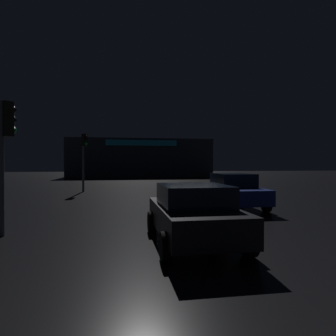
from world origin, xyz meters
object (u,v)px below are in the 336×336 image
(store_building, at_px, (139,158))
(car_far, at_px, (193,213))
(traffic_signal_main, at_px, (5,141))
(car_near, at_px, (233,190))
(traffic_signal_opposite, at_px, (84,151))

(store_building, height_order, car_far, store_building)
(store_building, bearing_deg, traffic_signal_main, -99.42)
(store_building, relative_size, car_near, 4.66)
(car_near, relative_size, car_far, 1.17)
(store_building, relative_size, car_far, 5.47)
(traffic_signal_main, height_order, car_far, traffic_signal_main)
(traffic_signal_main, height_order, traffic_signal_opposite, traffic_signal_opposite)
(traffic_signal_main, bearing_deg, traffic_signal_opposite, 86.88)
(store_building, bearing_deg, car_far, -92.06)
(store_building, height_order, traffic_signal_main, store_building)
(car_near, distance_m, car_far, 6.49)
(traffic_signal_opposite, xyz_separation_m, car_far, (4.18, -14.32, -2.10))
(traffic_signal_opposite, bearing_deg, car_near, -49.43)
(traffic_signal_main, xyz_separation_m, car_near, (8.15, 3.98, -1.82))
(store_building, bearing_deg, car_near, -86.87)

